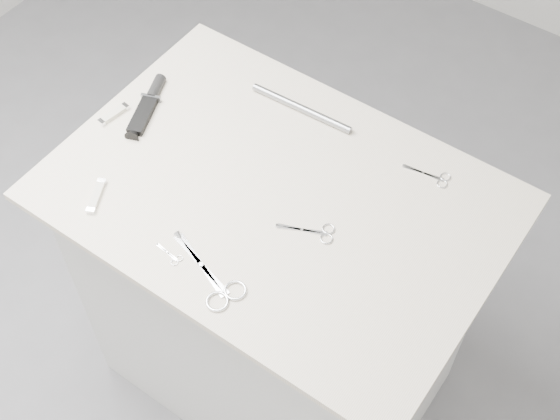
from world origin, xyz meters
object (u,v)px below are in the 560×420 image
Objects in this scene: tiny_scissors at (172,256)px; plinth at (277,300)px; embroidery_scissors_a at (317,232)px; pocket_knife_b at (96,196)px; pocket_knife_a at (114,114)px; large_shears at (217,285)px; metal_rail at (301,108)px; embroidery_scissors_b at (434,177)px; sheathed_knife at (149,103)px.

plinth is at bearing 78.50° from tiny_scissors.
pocket_knife_b reaches higher than embroidery_scissors_a.
pocket_knife_a is at bearing -176.10° from plinth.
metal_rail is at bearing 123.54° from large_shears.
pocket_knife_a is (-0.72, -0.28, 0.00)m from embroidery_scissors_b.
pocket_knife_a is at bearing 155.00° from tiny_scissors.
embroidery_scissors_b is at bearing -94.41° from sheathed_knife.
embroidery_scissors_b is 0.59× the size of sheathed_knife.
embroidery_scissors_a is (0.13, -0.04, 0.47)m from plinth.
large_shears reaches higher than plinth.
tiny_scissors is 0.81× the size of pocket_knife_a.
embroidery_scissors_a is 0.31m from embroidery_scissors_b.
pocket_knife_b reaches higher than embroidery_scissors_b.
pocket_knife_b is at bearing -165.35° from large_shears.
tiny_scissors is 0.24m from pocket_knife_b.
embroidery_scissors_a is at bearing -50.54° from metal_rail.
embroidery_scissors_a is at bearing 53.12° from tiny_scissors.
large_shears is 0.24m from embroidery_scissors_a.
sheathed_knife is at bearing 147.93° from embroidery_scissors_a.
embroidery_scissors_a is 1.12× the size of embroidery_scissors_b.
pocket_knife_b is (0.09, -0.28, -0.00)m from sheathed_knife.
tiny_scissors is (-0.09, -0.26, 0.47)m from plinth.
pocket_knife_a is at bearing -168.01° from embroidery_scissors_b.
large_shears is 2.29× the size of pocket_knife_b.
tiny_scissors is at bearing -157.28° from embroidery_scissors_a.
plinth is 0.55m from metal_rail.
large_shears reaches higher than tiny_scissors.
sheathed_knife reaches higher than plinth.
sheathed_knife is (-0.45, 0.31, 0.00)m from large_shears.
pocket_knife_b is at bearing -114.94° from metal_rail.
sheathed_knife is at bearing -21.58° from pocket_knife_a.
embroidery_scissors_b is 0.70m from sheathed_knife.
embroidery_scissors_b is (0.26, 0.24, 0.47)m from plinth.
sheathed_knife is (-0.33, 0.31, 0.01)m from tiny_scissors.
metal_rail is at bearing 112.26° from plinth.
embroidery_scissors_a is at bearing -81.23° from pocket_knife_a.
tiny_scissors reaches higher than plinth.
sheathed_knife is 0.37m from metal_rail.
large_shears is at bearing -145.23° from sheathed_knife.
large_shears is 3.08× the size of tiny_scissors.
large_shears is at bearing -136.15° from embroidery_scissors_a.
pocket_knife_b is 0.34× the size of metal_rail.
embroidery_scissors_a is 0.66× the size of sheathed_knife.
pocket_knife_b is (-0.58, -0.48, 0.00)m from embroidery_scissors_b.
embroidery_scissors_a and tiny_scissors have the same top height.
plinth is at bearing -76.92° from pocket_knife_a.
large_shears is 1.70× the size of embroidery_scissors_a.
sheathed_knife is 0.09m from pocket_knife_a.
plinth is at bearing -146.04° from embroidery_scissors_b.
pocket_knife_a is 0.31× the size of metal_rail.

